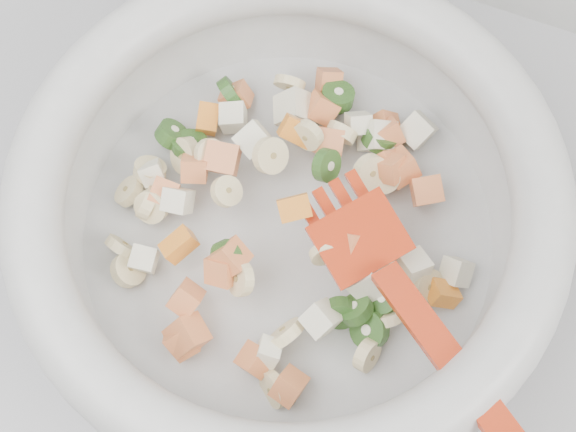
% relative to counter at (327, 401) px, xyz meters
% --- Properties ---
extents(counter, '(2.00, 0.60, 0.90)m').
position_rel_counter_xyz_m(counter, '(0.00, 0.00, 0.00)').
color(counter, gray).
rests_on(counter, ground).
extents(mixing_bowl, '(0.43, 0.39, 0.11)m').
position_rel_counter_xyz_m(mixing_bowl, '(-0.06, 0.02, 0.51)').
color(mixing_bowl, beige).
rests_on(mixing_bowl, counter).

